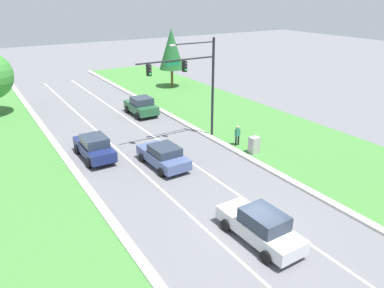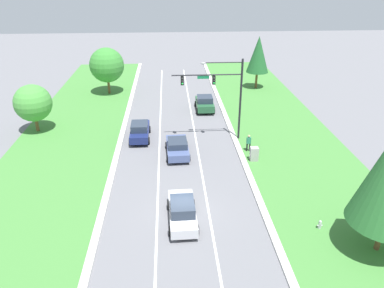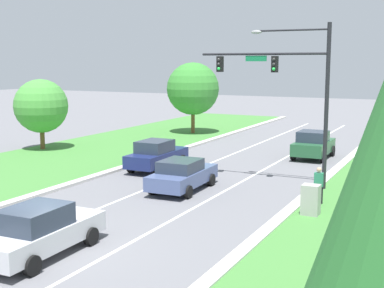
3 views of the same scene
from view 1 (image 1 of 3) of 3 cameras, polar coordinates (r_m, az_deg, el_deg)
ground_plane at (r=19.29m, az=9.62°, el=-13.62°), size 160.00×160.00×0.00m
curb_strip_right at (r=22.89m, az=20.54°, el=-8.44°), size 0.50×90.00×0.15m
curb_strip_left at (r=16.76m, az=-6.10°, el=-19.48°), size 0.50×90.00×0.15m
lane_stripe_inner_left at (r=18.35m, az=5.19°, el=-15.48°), size 0.14×81.00×0.01m
lane_stripe_inner_right at (r=20.35m, az=13.55°, el=-11.87°), size 0.14×81.00×0.01m
traffic_signal_mast at (r=28.95m, az=0.21°, el=10.38°), size 6.61×0.41×8.00m
silver_sedan at (r=18.54m, az=10.40°, el=-12.21°), size 2.02×4.74×1.68m
navy_sedan at (r=27.74m, az=-14.67°, el=-0.44°), size 2.00×4.59×1.74m
forest_sedan at (r=36.93m, az=-7.73°, el=5.76°), size 2.15×4.16×1.79m
slate_blue_sedan at (r=25.74m, az=-4.38°, el=-1.77°), size 2.20×4.57×1.53m
utility_cabinet at (r=28.01m, az=9.45°, el=-0.24°), size 0.70×0.60×1.31m
pedestrian at (r=29.15m, az=6.94°, el=1.40°), size 0.40×0.25×1.69m
conifer_near_right_tree at (r=47.08m, az=-3.15°, el=14.24°), size 3.04×3.04×7.19m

